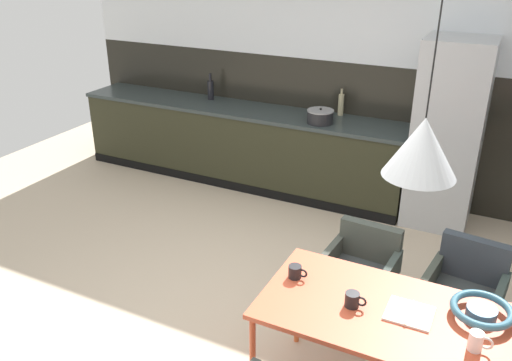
# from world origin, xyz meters

# --- Properties ---
(ground_plane) EXTENTS (9.01, 9.01, 0.00)m
(ground_plane) POSITION_xyz_m (0.00, 0.00, 0.00)
(ground_plane) COLOR #C5B195
(back_wall_splashback_dark) EXTENTS (6.93, 0.12, 1.45)m
(back_wall_splashback_dark) POSITION_xyz_m (0.00, 2.78, 0.72)
(back_wall_splashback_dark) COLOR black
(back_wall_splashback_dark) RESTS_ON ground
(kitchen_counter) EXTENTS (3.93, 0.63, 0.89)m
(kitchen_counter) POSITION_xyz_m (-1.37, 2.42, 0.45)
(kitchen_counter) COLOR #2C2C1C
(kitchen_counter) RESTS_ON ground
(refrigerator_column) EXTENTS (0.62, 0.60, 1.83)m
(refrigerator_column) POSITION_xyz_m (0.91, 2.42, 0.92)
(refrigerator_column) COLOR #ADAFB2
(refrigerator_column) RESTS_ON ground
(dining_table) EXTENTS (1.53, 0.77, 0.74)m
(dining_table) POSITION_xyz_m (1.06, -0.24, 0.69)
(dining_table) COLOR #D75233
(dining_table) RESTS_ON ground
(armchair_facing_counter) EXTENTS (0.54, 0.52, 0.76)m
(armchair_facing_counter) POSITION_xyz_m (1.35, 0.65, 0.50)
(armchair_facing_counter) COLOR #373D3D
(armchair_facing_counter) RESTS_ON ground
(armchair_near_window) EXTENTS (0.52, 0.50, 0.74)m
(armchair_near_window) POSITION_xyz_m (0.65, 0.57, 0.50)
(armchair_near_window) COLOR #373D3D
(armchair_near_window) RESTS_ON ground
(fruit_bowl) EXTENTS (0.34, 0.34, 0.07)m
(fruit_bowl) POSITION_xyz_m (1.46, -0.06, 0.79)
(fruit_bowl) COLOR #33607F
(fruit_bowl) RESTS_ON dining_table
(open_book) EXTENTS (0.25, 0.23, 0.02)m
(open_book) POSITION_xyz_m (1.11, -0.21, 0.75)
(open_book) COLOR white
(open_book) RESTS_ON dining_table
(mug_dark_espresso) EXTENTS (0.12, 0.08, 0.08)m
(mug_dark_espresso) POSITION_xyz_m (0.42, -0.17, 0.78)
(mug_dark_espresso) COLOR black
(mug_dark_espresso) RESTS_ON dining_table
(mug_short_terracotta) EXTENTS (0.12, 0.07, 0.11)m
(mug_short_terracotta) POSITION_xyz_m (1.46, -0.34, 0.79)
(mug_short_terracotta) COLOR white
(mug_short_terracotta) RESTS_ON dining_table
(mug_glass_clear) EXTENTS (0.12, 0.08, 0.09)m
(mug_glass_clear) POSITION_xyz_m (0.81, -0.28, 0.79)
(mug_glass_clear) COLOR black
(mug_glass_clear) RESTS_ON dining_table
(cooking_pot) EXTENTS (0.28, 0.28, 0.16)m
(cooking_pot) POSITION_xyz_m (-0.34, 2.30, 0.96)
(cooking_pot) COLOR black
(cooking_pot) RESTS_ON kitchen_counter
(bottle_vinegar_dark) EXTENTS (0.06, 0.06, 0.29)m
(bottle_vinegar_dark) POSITION_xyz_m (-0.23, 2.65, 1.01)
(bottle_vinegar_dark) COLOR tan
(bottle_vinegar_dark) RESTS_ON kitchen_counter
(bottle_oil_tall) EXTENTS (0.07, 0.07, 0.31)m
(bottle_oil_tall) POSITION_xyz_m (-1.81, 2.56, 1.01)
(bottle_oil_tall) COLOR black
(bottle_oil_tall) RESTS_ON kitchen_counter
(pendant_lamp_over_table_near) EXTENTS (0.36, 0.36, 1.28)m
(pendant_lamp_over_table_near) POSITION_xyz_m (1.06, -0.22, 1.72)
(pendant_lamp_over_table_near) COLOR black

